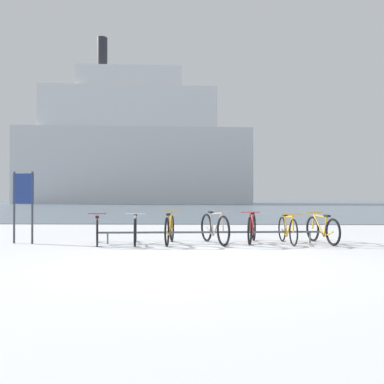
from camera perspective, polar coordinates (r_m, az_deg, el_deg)
The scene contains 11 objects.
ground at distance 61.00m, azimuth 1.49°, elevation -1.75°, with size 80.00×132.00×0.08m.
bike_rack at distance 10.19m, azimuth 2.51°, elevation -5.66°, with size 5.57×0.47×0.31m.
bicycle_0 at distance 10.28m, azimuth -13.07°, elevation -5.24°, with size 0.56×1.56×0.74m.
bicycle_1 at distance 10.15m, azimuth -7.91°, elevation -5.23°, with size 0.46×1.73×0.78m.
bicycle_2 at distance 10.10m, azimuth -3.14°, elevation -5.18°, with size 0.46×1.75×0.80m.
bicycle_3 at distance 10.12m, azimuth 3.15°, elevation -5.09°, with size 0.73×1.72×0.84m.
bicycle_4 at distance 10.43m, azimuth 8.34°, elevation -5.06°, with size 0.52×1.62×0.80m.
bicycle_5 at distance 10.41m, azimuth 13.15°, elevation -5.13°, with size 0.46×1.63×0.76m.
bicycle_6 at distance 10.69m, azimuth 17.67°, elevation -5.01°, with size 0.53×1.62×0.76m.
info_sign at distance 10.97m, azimuth -22.42°, elevation -0.42°, with size 0.55×0.13×1.79m.
ferry_ship at distance 68.64m, azimuth -8.05°, elevation 6.09°, with size 37.89×12.99×27.32m.
Camera 1 is at (0.16, -7.09, 1.17)m, focal length 38.32 mm.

